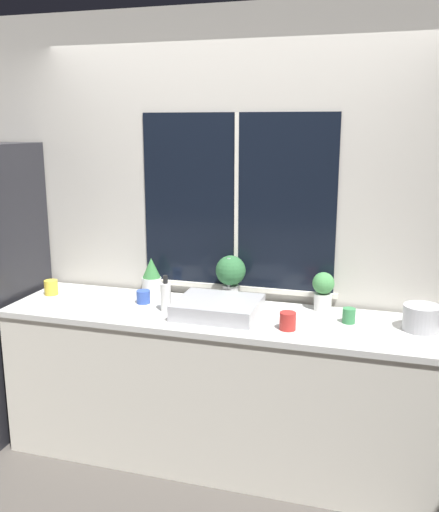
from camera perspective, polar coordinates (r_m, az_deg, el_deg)
The scene contains 14 objects.
ground_plane at distance 3.50m, azimuth -1.53°, elevation -22.02°, with size 14.00×14.00×0.00m, color #4C4742.
wall_back at distance 3.61m, azimuth 1.85°, elevation 2.49°, with size 8.00×0.09×2.70m.
wall_left at distance 5.30m, azimuth -19.84°, elevation 5.12°, with size 0.06×7.00×2.70m.
counter at distance 3.53m, azimuth 0.08°, elevation -12.96°, with size 2.59×0.66×0.93m.
sink at distance 3.33m, azimuth -0.13°, elevation -5.13°, with size 0.47×0.46×0.29m.
potted_plant_left at distance 3.72m, azimuth -6.81°, elevation -2.10°, with size 0.13×0.13×0.25m.
potted_plant_center at distance 3.53m, azimuth 1.12°, elevation -1.79°, with size 0.19×0.19×0.30m.
potted_plant_right at distance 3.44m, azimuth 10.33°, elevation -3.31°, with size 0.13×0.13×0.23m.
soap_bottle at distance 3.40m, azimuth -5.40°, elevation -4.03°, with size 0.06×0.06×0.22m.
mug_red at distance 3.12m, azimuth 6.84°, elevation -6.48°, with size 0.09×0.09×0.10m.
mug_yellow at distance 3.87m, azimuth -16.49°, elevation -3.04°, with size 0.09×0.09×0.10m.
mug_blue at distance 3.57m, azimuth -7.63°, elevation -4.07°, with size 0.08×0.08×0.08m.
mug_green at distance 3.28m, azimuth 12.81°, elevation -5.84°, with size 0.07×0.07×0.09m.
kettle at distance 3.27m, azimuth 19.56°, elevation -5.75°, with size 0.20×0.20×0.15m.
Camera 1 is at (0.90, -2.72, 2.02)m, focal length 40.00 mm.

